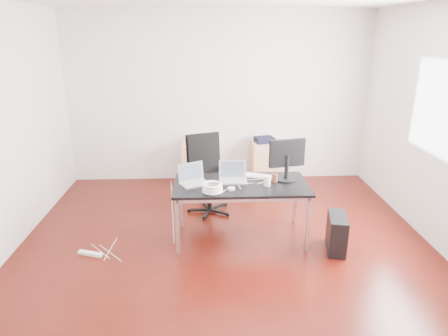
{
  "coord_description": "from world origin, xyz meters",
  "views": [
    {
      "loc": [
        -0.2,
        -4.13,
        2.47
      ],
      "look_at": [
        0.0,
        0.55,
        0.85
      ],
      "focal_mm": 32.0,
      "sensor_mm": 36.0,
      "label": 1
    }
  ],
  "objects_px": {
    "office_chair": "(207,170)",
    "pc_tower": "(337,233)",
    "filing_cabinet_right": "(267,163)",
    "desk": "(241,188)",
    "filing_cabinet_left": "(197,164)"
  },
  "relations": [
    {
      "from": "office_chair",
      "to": "pc_tower",
      "type": "relative_size",
      "value": 2.4
    },
    {
      "from": "filing_cabinet_right",
      "to": "pc_tower",
      "type": "relative_size",
      "value": 1.56
    },
    {
      "from": "pc_tower",
      "to": "desk",
      "type": "bearing_deg",
      "value": 174.75
    },
    {
      "from": "office_chair",
      "to": "filing_cabinet_right",
      "type": "distance_m",
      "value": 1.48
    },
    {
      "from": "desk",
      "to": "filing_cabinet_right",
      "type": "xyz_separation_m",
      "value": [
        0.6,
        1.92,
        -0.33
      ]
    },
    {
      "from": "desk",
      "to": "filing_cabinet_left",
      "type": "bearing_deg",
      "value": 106.61
    },
    {
      "from": "office_chair",
      "to": "pc_tower",
      "type": "bearing_deg",
      "value": -58.03
    },
    {
      "from": "desk",
      "to": "filing_cabinet_left",
      "type": "xyz_separation_m",
      "value": [
        -0.57,
        1.92,
        -0.33
      ]
    },
    {
      "from": "office_chair",
      "to": "filing_cabinet_left",
      "type": "xyz_separation_m",
      "value": [
        -0.17,
        1.06,
        -0.26
      ]
    },
    {
      "from": "desk",
      "to": "pc_tower",
      "type": "xyz_separation_m",
      "value": [
        1.1,
        -0.33,
        -0.46
      ]
    },
    {
      "from": "desk",
      "to": "pc_tower",
      "type": "distance_m",
      "value": 1.24
    },
    {
      "from": "desk",
      "to": "office_chair",
      "type": "xyz_separation_m",
      "value": [
        -0.4,
        0.86,
        -0.07
      ]
    },
    {
      "from": "desk",
      "to": "office_chair",
      "type": "height_order",
      "value": "office_chair"
    },
    {
      "from": "filing_cabinet_left",
      "to": "filing_cabinet_right",
      "type": "xyz_separation_m",
      "value": [
        1.17,
        0.0,
        0.0
      ]
    },
    {
      "from": "office_chair",
      "to": "filing_cabinet_left",
      "type": "bearing_deg",
      "value": 79.32
    }
  ]
}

